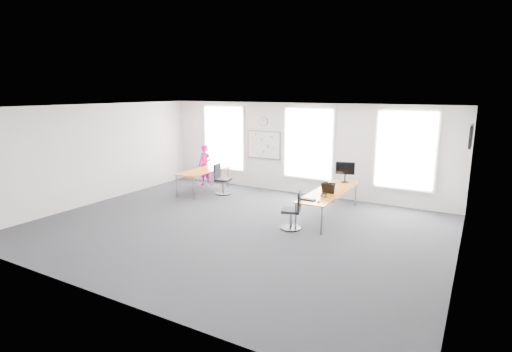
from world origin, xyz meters
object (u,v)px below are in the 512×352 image
Objects in this scene: chair_right at (293,212)px; keyboard at (307,199)px; chair_left at (221,181)px; desk_left at (204,172)px; desk_right at (329,193)px; person at (205,165)px; headphones at (324,195)px; monitor at (345,170)px.

keyboard is (0.27, 0.24, 0.31)m from chair_right.
chair_right is at bearing -128.24° from chair_left.
desk_left is 2.05× the size of chair_left.
keyboard reaches higher than desk_right.
chair_right is 2.32× the size of keyboard.
person is 3.55× the size of keyboard.
desk_right is at bearing 89.92° from keyboard.
keyboard is (4.47, -1.68, 0.04)m from desk_left.
chair_left is at bearing 159.33° from headphones.
chair_right is 0.96× the size of chair_left.
chair_left reaches higher than headphones.
chair_right is 0.65× the size of person.
person is at bearing 161.98° from keyboard.
headphones reaches higher than desk_left.
desk_left is 12.31× the size of headphones.
chair_right is at bearing -26.42° from person.
person is 5.62m from headphones.
keyboard is 0.54m from headphones.
desk_left is 4.63m from chair_right.
chair_left reaches higher than keyboard.
chair_right reaches higher than desk_left.
monitor is at bearing 1.98° from person.
monitor is at bearing 92.99° from keyboard.
chair_left is 1.65× the size of monitor.
desk_right is 17.68× the size of headphones.
person is (-1.20, 0.72, 0.30)m from chair_left.
person is (-5.16, 1.34, 0.07)m from desk_right.
person reaches higher than headphones.
headphones is (0.09, -0.66, 0.09)m from desk_right.
keyboard is at bearing -107.62° from monitor.
desk_right is 1.46m from chair_right.
keyboard is 0.68× the size of monitor.
monitor reaches higher than chair_left.
chair_left reaches higher than desk_right.
desk_left is at bearing -52.87° from person.
chair_left is 5.99× the size of headphones.
person reaches higher than monitor.
chair_right is at bearing -107.67° from desk_right.
chair_right is at bearing -130.17° from keyboard.
person is at bearing 123.73° from desk_left.
keyboard is at bearing -98.37° from desk_right.
chair_right is (-0.44, -1.37, -0.25)m from desk_right.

